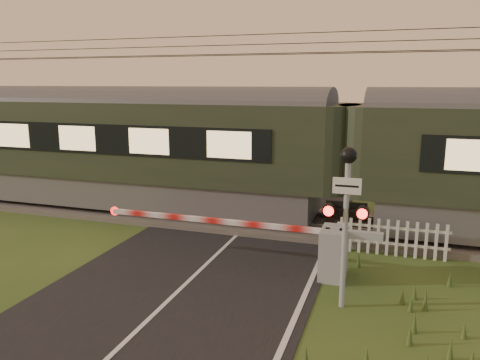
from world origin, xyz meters
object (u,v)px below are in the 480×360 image
(train, at_px, (347,157))
(crossing_signal, at_px, (347,199))
(boom_gate, at_px, (321,249))
(picket_fence, at_px, (392,238))

(train, height_order, crossing_signal, train)
(boom_gate, bearing_deg, train, 87.31)
(train, height_order, boom_gate, train)
(train, xyz_separation_m, boom_gate, (-0.18, -3.84, -1.68))
(boom_gate, relative_size, crossing_signal, 2.15)
(picket_fence, bearing_deg, crossing_signal, -105.62)
(train, height_order, picket_fence, train)
(train, bearing_deg, picket_fence, -52.28)
(boom_gate, bearing_deg, picket_fence, 49.85)
(train, distance_m, picket_fence, 3.03)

